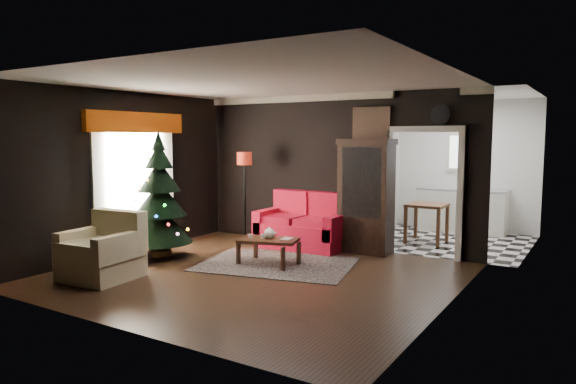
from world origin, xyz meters
The scene contains 26 objects.
floor centered at (0.00, 0.00, 0.00)m, with size 5.50×5.50×0.00m, color black.
ceiling centered at (0.00, 0.00, 2.80)m, with size 5.50×5.50×0.00m, color white.
wall_back centered at (0.00, 2.50, 1.40)m, with size 5.50×5.50×0.00m, color black.
wall_front centered at (0.00, -2.50, 1.40)m, with size 5.50×5.50×0.00m, color black.
wall_left centered at (-2.75, 0.00, 1.40)m, with size 5.50×5.50×0.00m, color black.
wall_right centered at (2.75, 0.00, 1.40)m, with size 5.50×5.50×0.00m, color black.
doorway centered at (1.70, 2.50, 1.05)m, with size 1.10×0.10×2.10m, color beige, non-canonical shape.
left_window centered at (-2.71, 0.20, 1.45)m, with size 0.05×1.60×1.40m, color white.
valance centered at (-2.63, 0.20, 2.27)m, with size 0.12×2.10×0.35m, color #8E3505.
kitchen_floor centered at (1.70, 4.00, 0.00)m, with size 3.00×3.00×0.00m, color silver.
kitchen_window centered at (1.70, 5.45, 1.70)m, with size 0.70×0.06×0.70m, color white.
rug centered at (-0.10, 0.72, 0.01)m, with size 2.36×1.72×0.01m, color #594955.
loveseat centered at (-0.40, 2.05, 0.50)m, with size 1.70×0.90×1.00m, color #9C090B, non-canonical shape.
curio_cabinet centered at (0.75, 2.27, 0.95)m, with size 0.90×0.45×1.90m, color black, non-canonical shape.
floor_lamp centered at (-1.57, 1.87, 0.83)m, with size 0.31×0.31×1.81m, color black, non-canonical shape.
christmas_tree centered at (-2.02, 0.11, 1.05)m, with size 1.06×1.06×2.02m, color black, non-canonical shape.
armchair centered at (-1.77, -1.30, 0.46)m, with size 0.95×0.95×0.98m, color tan, non-canonical shape.
coffee_table centered at (-0.20, 0.64, 0.22)m, with size 0.91×0.54×0.41m, color black, non-canonical shape.
teapot centered at (-0.19, 0.64, 0.51)m, with size 0.19×0.19×0.18m, color white, non-canonical shape.
cup_a centered at (-0.51, 0.57, 0.45)m, with size 0.06×0.06×0.05m, color beige.
cup_b centered at (-0.29, 0.62, 0.45)m, with size 0.08×0.08×0.07m, color white.
book centered at (-0.01, 0.75, 0.52)m, with size 0.14×0.01×0.20m, color tan.
wall_clock centered at (1.95, 2.45, 2.38)m, with size 0.32×0.32×0.06m, color white.
painting centered at (0.75, 2.46, 2.25)m, with size 0.62×0.05×0.52m, color #A2703F.
kitchen_counter centered at (1.70, 5.20, 0.45)m, with size 1.80×0.60×0.90m, color beige.
kitchen_table centered at (1.40, 3.70, 0.38)m, with size 0.70×0.70×0.75m, color brown, non-canonical shape.
Camera 1 is at (4.30, -6.06, 2.01)m, focal length 32.36 mm.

